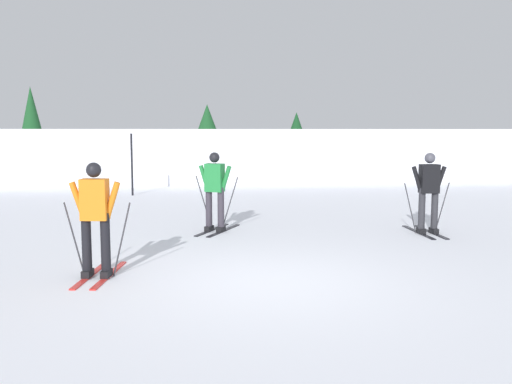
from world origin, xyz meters
The scene contains 9 objects.
ground_plane centered at (0.00, 0.00, 0.00)m, with size 120.00×120.00×0.00m, color white.
far_snow_ridge centered at (0.00, 18.27, 1.11)m, with size 80.00×8.45×2.23m, color white.
skier_orange centered at (-2.47, 0.54, 0.92)m, with size 1.00×1.64×1.71m.
skier_black centered at (3.89, 3.23, 0.92)m, with size 1.00×1.61×1.71m.
skier_green centered at (-0.53, 4.05, 0.92)m, with size 1.07×1.59×1.71m.
trail_marker_pole centered at (-2.92, 11.11, 1.04)m, with size 0.07×0.07×2.07m, color black.
conifer_far_left centered at (-0.05, 19.77, 2.01)m, with size 2.15×2.15×3.46m.
conifer_far_right centered at (-8.20, 19.17, 2.46)m, with size 1.51×1.51×4.20m.
conifer_far_centre centered at (4.39, 19.56, 1.84)m, with size 1.72×1.72×3.08m.
Camera 1 is at (-1.15, -7.64, 2.16)m, focal length 38.63 mm.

